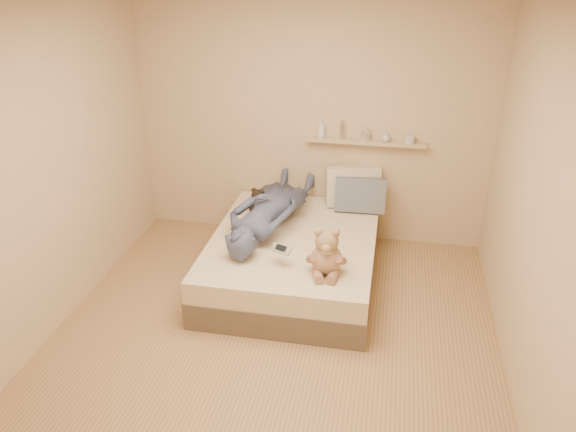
% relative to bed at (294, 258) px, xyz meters
% --- Properties ---
extents(room, '(3.80, 3.80, 3.80)m').
position_rel_bed_xyz_m(room, '(0.00, -0.93, 1.08)').
color(room, '#A07F53').
rests_on(room, ground).
extents(bed, '(1.50, 1.90, 0.45)m').
position_rel_bed_xyz_m(bed, '(0.00, 0.00, 0.00)').
color(bed, brown).
rests_on(bed, floor).
extents(game_console, '(0.19, 0.14, 0.06)m').
position_rel_bed_xyz_m(game_console, '(-0.01, -0.51, 0.38)').
color(game_console, '#ACADB2').
rests_on(game_console, bed).
extents(teddy_bear, '(0.35, 0.34, 0.42)m').
position_rel_bed_xyz_m(teddy_bear, '(0.37, -0.57, 0.40)').
color(teddy_bear, tan).
rests_on(teddy_bear, bed).
extents(dark_plush, '(0.20, 0.20, 0.31)m').
position_rel_bed_xyz_m(dark_plush, '(-0.41, 0.35, 0.36)').
color(dark_plush, black).
rests_on(dark_plush, bed).
extents(pillow_cream, '(0.59, 0.36, 0.42)m').
position_rel_bed_xyz_m(pillow_cream, '(0.46, 0.83, 0.43)').
color(pillow_cream, '#C2B599').
rests_on(pillow_cream, bed).
extents(pillow_grey, '(0.51, 0.23, 0.36)m').
position_rel_bed_xyz_m(pillow_grey, '(0.55, 0.69, 0.40)').
color(pillow_grey, slate).
rests_on(pillow_grey, bed).
extents(person, '(0.82, 1.62, 0.37)m').
position_rel_bed_xyz_m(person, '(-0.27, 0.17, 0.41)').
color(person, '#464E6E').
rests_on(person, bed).
extents(wall_shelf, '(1.20, 0.12, 0.03)m').
position_rel_bed_xyz_m(wall_shelf, '(0.55, 0.91, 0.88)').
color(wall_shelf, tan).
rests_on(wall_shelf, wall_back).
extents(shelf_bottles, '(0.97, 0.11, 0.19)m').
position_rel_bed_xyz_m(shelf_bottles, '(0.54, 0.91, 0.96)').
color(shelf_bottles, silver).
rests_on(shelf_bottles, wall_shelf).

